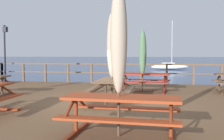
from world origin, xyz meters
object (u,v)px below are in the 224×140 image
at_px(sailboat_distant, 170,66).
at_px(patio_umbrella_short_front, 119,39).
at_px(picnic_table_front_right, 111,86).
at_px(lamp_post_hooked, 5,45).
at_px(picnic_table_front_left, 122,107).
at_px(picnic_table_back_left, 144,78).
at_px(patio_umbrella_tall_mid_right, 143,53).
at_px(patio_umbrella_tall_back_left, 112,46).

bearing_deg(sailboat_distant, patio_umbrella_short_front, -93.11).
height_order(picnic_table_front_right, lamp_post_hooked, lamp_post_hooked).
relative_size(picnic_table_front_left, patio_umbrella_short_front, 0.77).
distance_m(picnic_table_back_left, patio_umbrella_tall_mid_right, 1.08).
bearing_deg(lamp_post_hooked, patio_umbrella_short_front, -48.18).
relative_size(picnic_table_front_right, patio_umbrella_tall_mid_right, 0.79).
bearing_deg(patio_umbrella_tall_back_left, picnic_table_back_left, 73.06).
bearing_deg(picnic_table_front_right, patio_umbrella_tall_mid_right, 74.10).
bearing_deg(patio_umbrella_tall_back_left, picnic_table_front_right, -110.59).
distance_m(patio_umbrella_short_front, patio_umbrella_tall_back_left, 3.61).
bearing_deg(picnic_table_back_left, sailboat_distant, 86.43).
distance_m(picnic_table_front_right, sailboat_distant, 35.20).
relative_size(picnic_table_back_left, patio_umbrella_short_front, 0.74).
height_order(picnic_table_front_left, picnic_table_back_left, same).
relative_size(picnic_table_back_left, picnic_table_front_right, 1.06).
height_order(picnic_table_back_left, picnic_table_front_right, same).
bearing_deg(picnic_table_front_right, patio_umbrella_tall_back_left, 69.41).
distance_m(picnic_table_front_left, picnic_table_back_left, 6.38).
bearing_deg(lamp_post_hooked, patio_umbrella_tall_back_left, -36.36).
bearing_deg(picnic_table_front_left, picnic_table_front_right, 103.92).
bearing_deg(sailboat_distant, lamp_post_hooked, -108.19).
distance_m(patio_umbrella_short_front, sailboat_distant, 38.66).
bearing_deg(patio_umbrella_short_front, lamp_post_hooked, 131.82).
height_order(picnic_table_back_left, sailboat_distant, sailboat_distant).
relative_size(picnic_table_back_left, patio_umbrella_tall_mid_right, 0.84).
height_order(picnic_table_front_right, patio_umbrella_short_front, patio_umbrella_short_front).
xyz_separation_m(patio_umbrella_tall_mid_right, lamp_post_hooked, (-7.75, 2.32, 0.47)).
bearing_deg(picnic_table_front_right, lamp_post_hooked, 143.26).
distance_m(patio_umbrella_tall_mid_right, patio_umbrella_tall_back_left, 2.92).
bearing_deg(patio_umbrella_short_front, picnic_table_front_right, 103.01).
bearing_deg(patio_umbrella_tall_mid_right, picnic_table_front_right, -105.90).
bearing_deg(lamp_post_hooked, picnic_table_front_right, -36.74).
height_order(patio_umbrella_tall_back_left, lamp_post_hooked, lamp_post_hooked).
height_order(picnic_table_front_right, patio_umbrella_tall_back_left, patio_umbrella_tall_back_left).
relative_size(picnic_table_front_right, patio_umbrella_short_front, 0.70).
bearing_deg(picnic_table_back_left, lamp_post_hooked, 163.79).
distance_m(patio_umbrella_short_front, lamp_post_hooked, 11.60).
bearing_deg(picnic_table_front_left, patio_umbrella_tall_back_left, 103.39).
height_order(picnic_table_front_left, picnic_table_front_right, same).
bearing_deg(patio_umbrella_tall_back_left, lamp_post_hooked, 143.64).
relative_size(picnic_table_front_left, lamp_post_hooked, 0.70).
height_order(picnic_table_front_left, patio_umbrella_short_front, patio_umbrella_short_front).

